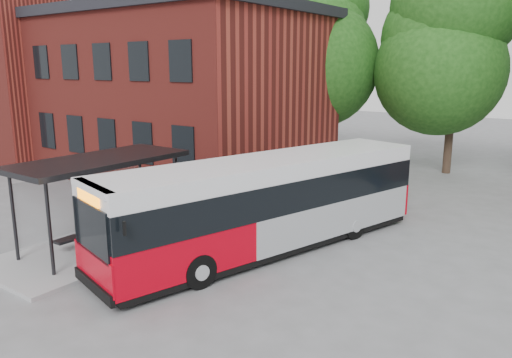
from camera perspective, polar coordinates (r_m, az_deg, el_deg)
The scene contains 7 objects.
ground at distance 14.28m, azimuth -2.32°, elevation -10.34°, with size 100.00×100.00×0.00m, color slate.
station_building at distance 28.68m, azimuth -11.80°, elevation 9.78°, with size 18.40×10.40×8.50m, color maroon, non-canonical shape.
clock_tower at distance 31.38m, azimuth -25.77°, elevation 17.95°, with size 5.20×5.20×18.20m, color maroon, non-canonical shape.
bus_shelter at distance 16.25m, azimuth -17.17°, elevation -2.62°, with size 3.60×7.00×2.90m, color #232326, non-canonical shape.
tree_0 at distance 29.86m, azimuth 7.89°, elevation 12.44°, with size 7.92×7.92×11.00m, color #174211, non-canonical shape.
tree_1 at distance 28.21m, azimuth 21.73°, elevation 11.05°, with size 7.92×7.92×10.40m, color #174211, non-canonical shape.
city_bus at distance 15.39m, azimuth 1.52°, elevation -2.93°, with size 2.41×11.33×2.88m, color #C00011, non-canonical shape.
Camera 1 is at (8.19, -10.28, 5.60)m, focal length 35.00 mm.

